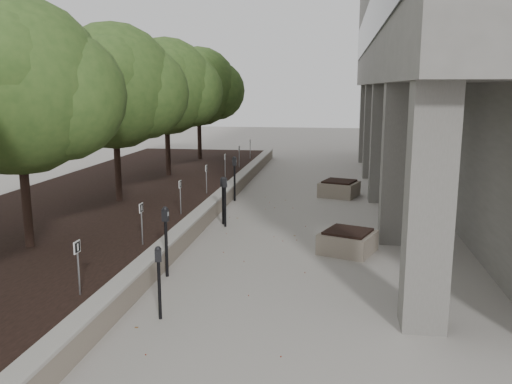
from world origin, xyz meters
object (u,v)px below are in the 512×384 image
Objects in this scene: parking_meter_3 at (223,200)px; planter_front at (348,241)px; planter_back at (339,188)px; parking_meter_5 at (235,179)px; parking_meter_1 at (159,283)px; parking_meter_2 at (166,242)px; crabapple_tree_4 at (167,107)px; crabapple_tree_5 at (199,103)px; crabapple_tree_2 at (20,124)px; parking_meter_4 at (225,202)px; crabapple_tree_3 at (115,113)px.

parking_meter_3 is 1.19× the size of planter_front.
parking_meter_5 is at bearing -159.16° from planter_back.
parking_meter_2 reaches higher than parking_meter_1.
crabapple_tree_4 is at bearing 168.97° from planter_back.
planter_back is (3.55, 9.02, -0.46)m from parking_meter_2.
crabapple_tree_5 is 8.68m from parking_meter_5.
parking_meter_5 is (3.25, 7.30, -2.34)m from crabapple_tree_2.
parking_meter_4 is at bearing -85.74° from parking_meter_5.
crabapple_tree_4 is 4.83m from parking_meter_5.
crabapple_tree_5 is 15.13m from planter_front.
parking_meter_1 is at bearing -77.58° from crabapple_tree_5.
parking_meter_2 is at bearing -77.90° from crabapple_tree_5.
crabapple_tree_2 is 3.47× the size of parking_meter_5.
parking_meter_4 is (3.65, -1.19, -2.40)m from crabapple_tree_3.
planter_front is 6.75m from planter_back.
parking_meter_1 is 0.86× the size of parking_meter_2.
parking_meter_1 is at bearing -70.59° from parking_meter_2.
crabapple_tree_5 is 11.72m from parking_meter_3.
crabapple_tree_2 is 11.40m from planter_back.
planter_back is (6.84, 3.67, -2.83)m from crabapple_tree_3.
parking_meter_2 is at bearing -72.36° from crabapple_tree_4.
parking_meter_3 is 0.89× the size of parking_meter_5.
planter_front is at bearing -88.26° from planter_back.
parking_meter_3 is (0.24, 4.44, -0.06)m from parking_meter_2.
crabapple_tree_5 reaches higher than parking_meter_2.
parking_meter_2 reaches higher than parking_meter_4.
crabapple_tree_3 is 4.20× the size of parking_meter_1.
crabapple_tree_4 is 7.58m from parking_meter_4.
crabapple_tree_2 is 5.00m from crabapple_tree_3.
crabapple_tree_3 is 4.38× the size of planter_back.
parking_meter_1 is 0.93× the size of parking_meter_3.
planter_front is (3.80, -5.38, -0.51)m from parking_meter_5.
planter_back is (3.59, 1.37, -0.49)m from parking_meter_5.
parking_meter_3 reaches higher than planter_back.
parking_meter_5 reaches higher than planter_back.
crabapple_tree_5 is at bearing 107.22° from parking_meter_4.
crabapple_tree_4 and crabapple_tree_5 have the same top height.
parking_meter_4 is (3.65, -6.19, -2.40)m from crabapple_tree_4.
crabapple_tree_5 is 3.91× the size of parking_meter_3.
parking_meter_4 reaches higher than planter_back.
parking_meter_1 is at bearing -88.92° from parking_meter_5.
planter_back reaches higher than planter_front.
parking_meter_4 is (0.12, -0.27, 0.02)m from parking_meter_3.
parking_meter_5 reaches higher than parking_meter_1.
parking_meter_5 reaches higher than parking_meter_4.
planter_back is at bearing 91.74° from planter_front.
crabapple_tree_3 is at bearing -90.00° from crabapple_tree_5.
crabapple_tree_3 is 3.62× the size of parking_meter_2.
crabapple_tree_5 is (0.00, 10.00, 0.00)m from crabapple_tree_3.
planter_front is (3.40, -1.90, -0.45)m from parking_meter_4.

